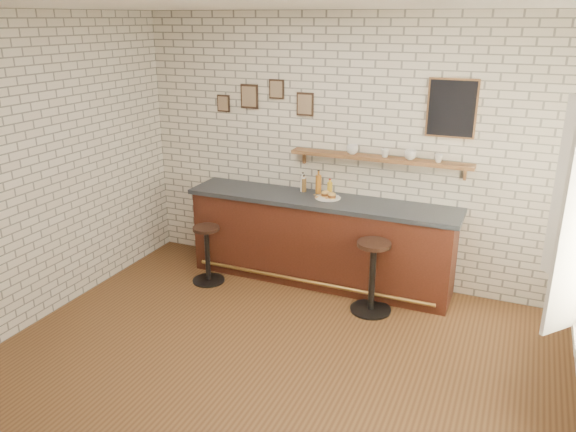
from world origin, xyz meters
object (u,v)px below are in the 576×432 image
at_px(shelf_cup_a, 352,149).
at_px(shelf_cup_c, 410,155).
at_px(condiment_bottle_yellow, 330,188).
at_px(bitters_bottle_brown, 304,185).
at_px(bitters_bottle_amber, 318,184).
at_px(shelf_cup_b, 385,153).
at_px(bar_stool_left, 207,252).
at_px(bar_stool_right, 372,275).
at_px(sandwich_plate, 328,198).
at_px(bar_counter, 320,240).
at_px(ciabatta_sandwich, 329,195).
at_px(shelf_cup_d, 439,158).
at_px(bitters_bottle_white, 303,184).

bearing_deg(shelf_cup_a, shelf_cup_c, -35.67).
bearing_deg(shelf_cup_a, condiment_bottle_yellow, 151.17).
xyz_separation_m(bitters_bottle_brown, shelf_cup_c, (1.20, 0.03, 0.46)).
bearing_deg(bitters_bottle_amber, shelf_cup_b, 2.22).
relative_size(bar_stool_left, bar_stool_right, 0.87).
distance_m(sandwich_plate, bitters_bottle_brown, 0.38).
bearing_deg(bar_counter, condiment_bottle_yellow, 75.55).
relative_size(ciabatta_sandwich, bitters_bottle_brown, 1.05).
distance_m(sandwich_plate, shelf_cup_b, 0.80).
bearing_deg(bar_stool_right, shelf_cup_a, 124.89).
bearing_deg(ciabatta_sandwich, shelf_cup_a, 38.38).
distance_m(condiment_bottle_yellow, shelf_cup_d, 1.26).
distance_m(condiment_bottle_yellow, shelf_cup_b, 0.76).
bearing_deg(shelf_cup_c, condiment_bottle_yellow, 99.67).
height_order(ciabatta_sandwich, bar_stool_left, ciabatta_sandwich).
xyz_separation_m(bar_counter, bitters_bottle_brown, (-0.28, 0.17, 0.59)).
height_order(bar_stool_left, shelf_cup_c, shelf_cup_c).
bearing_deg(bitters_bottle_brown, bar_stool_left, -142.05).
relative_size(sandwich_plate, shelf_cup_b, 3.03).
height_order(shelf_cup_c, shelf_cup_d, shelf_cup_c).
relative_size(bar_stool_left, shelf_cup_a, 5.20).
distance_m(bar_counter, condiment_bottle_yellow, 0.61).
distance_m(bar_counter, bitters_bottle_white, 0.68).
distance_m(bitters_bottle_brown, shelf_cup_c, 1.28).
relative_size(ciabatta_sandwich, shelf_cup_c, 1.67).
bearing_deg(shelf_cup_c, bitters_bottle_amber, 99.41).
distance_m(bar_stool_left, shelf_cup_a, 2.03).
distance_m(bitters_bottle_amber, condiment_bottle_yellow, 0.14).
relative_size(bitters_bottle_white, bar_stool_left, 0.33).
distance_m(ciabatta_sandwich, shelf_cup_c, 0.99).
relative_size(bar_stool_right, shelf_cup_b, 8.43).
height_order(bitters_bottle_white, shelf_cup_a, shelf_cup_a).
relative_size(sandwich_plate, bar_stool_left, 0.41).
bearing_deg(bitters_bottle_amber, sandwich_plate, -39.01).
xyz_separation_m(shelf_cup_a, shelf_cup_b, (0.37, 0.00, -0.01)).
distance_m(bar_counter, bar_stool_left, 1.31).
xyz_separation_m(ciabatta_sandwich, bitters_bottle_white, (-0.36, 0.13, 0.05)).
height_order(bitters_bottle_brown, shelf_cup_c, shelf_cup_c).
xyz_separation_m(ciabatta_sandwich, shelf_cup_a, (0.21, 0.16, 0.50)).
distance_m(bar_stool_right, shelf_cup_c, 1.33).
xyz_separation_m(bitters_bottle_amber, shelf_cup_b, (0.75, 0.03, 0.42)).
xyz_separation_m(sandwich_plate, bitters_bottle_white, (-0.36, 0.13, 0.09)).
xyz_separation_m(shelf_cup_a, shelf_cup_c, (0.64, 0.00, -0.00)).
bearing_deg(ciabatta_sandwich, condiment_bottle_yellow, 104.79).
relative_size(bar_counter, sandwich_plate, 11.07).
bearing_deg(condiment_bottle_yellow, bitters_bottle_amber, -180.00).
xyz_separation_m(bitters_bottle_white, bar_stool_right, (1.04, -0.64, -0.69)).
relative_size(bar_counter, shelf_cup_c, 24.33).
xyz_separation_m(bar_stool_left, bar_stool_right, (1.93, 0.07, 0.05)).
xyz_separation_m(shelf_cup_b, shelf_cup_d, (0.57, 0.00, -0.00)).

